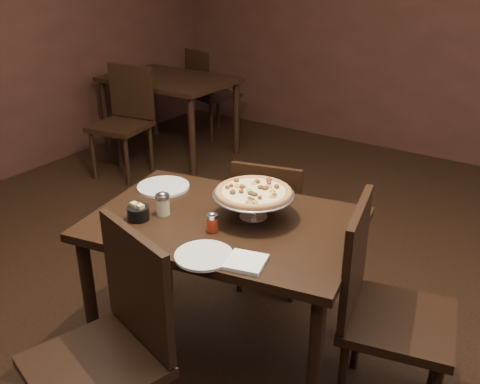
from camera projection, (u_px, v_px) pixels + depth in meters
The scene contains 16 objects.
room at pixel (239, 85), 2.18m from camera, with size 6.04×7.04×2.84m.
dining_table at pixel (225, 239), 2.51m from camera, with size 1.36×1.04×0.76m.
background_table at pixel (169, 88), 5.21m from camera, with size 1.23×0.82×0.77m.
pizza_stand at pixel (254, 192), 2.44m from camera, with size 0.38×0.38×0.16m.
parmesan_shaker at pixel (163, 204), 2.50m from camera, with size 0.07×0.07×0.12m.
pepper_flake_shaker at pixel (212, 222), 2.35m from camera, with size 0.05×0.05×0.09m.
packet_caddy at pixel (138, 213), 2.46m from camera, with size 0.10×0.10×0.08m.
napkin_stack at pixel (246, 262), 2.12m from camera, with size 0.15×0.15×0.02m, color white.
plate_left at pixel (163, 187), 2.80m from camera, with size 0.27×0.27×0.01m, color silver.
plate_near at pixel (204, 255), 2.17m from camera, with size 0.24×0.24×0.01m, color silver.
serving_spatula at pixel (264, 203), 2.34m from camera, with size 0.15×0.15×0.02m.
chair_far at pixel (271, 221), 3.11m from camera, with size 0.48×0.48×0.85m.
chair_near at pixel (111, 344), 2.03m from camera, with size 0.57×0.57×0.98m.
chair_side at pixel (382, 304), 2.26m from camera, with size 0.54×0.54×0.98m.
bg_chair_far at pixel (209, 90), 5.74m from camera, with size 0.55×0.55×0.95m.
bg_chair_near at pixel (125, 117), 4.79m from camera, with size 0.52×0.52×0.98m.
Camera 1 is at (1.28, -1.76, 1.91)m, focal length 40.00 mm.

